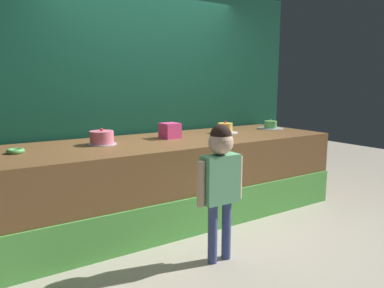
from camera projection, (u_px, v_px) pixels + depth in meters
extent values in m
plane|color=#BCB29E|center=(205.00, 232.00, 3.47)|extent=(12.00, 12.00, 0.00)
cube|color=brown|center=(175.00, 177.00, 3.89)|extent=(3.65, 1.19, 0.85)
cube|color=#59B24C|center=(206.00, 214.00, 3.43)|extent=(3.65, 0.02, 0.38)
cube|color=#144C38|center=(146.00, 93.00, 4.32)|extent=(4.45, 0.08, 2.67)
cylinder|color=#3F4C8C|center=(213.00, 233.00, 2.84)|extent=(0.08, 0.08, 0.50)
cylinder|color=#3F4C8C|center=(226.00, 230.00, 2.92)|extent=(0.08, 0.08, 0.50)
cube|color=#66B27F|center=(220.00, 179.00, 2.81)|extent=(0.31, 0.14, 0.39)
cylinder|color=beige|center=(201.00, 184.00, 2.71)|extent=(0.06, 0.06, 0.36)
cylinder|color=beige|center=(238.00, 177.00, 2.91)|extent=(0.06, 0.06, 0.36)
sphere|color=beige|center=(221.00, 142.00, 2.76)|extent=(0.20, 0.20, 0.20)
sphere|color=black|center=(221.00, 135.00, 2.75)|extent=(0.17, 0.17, 0.17)
cube|color=#EB4186|center=(170.00, 131.00, 3.89)|extent=(0.20, 0.21, 0.17)
torus|color=#59B259|center=(15.00, 151.00, 3.03)|extent=(0.15, 0.15, 0.04)
cylinder|color=silver|center=(102.00, 144.00, 3.48)|extent=(0.28, 0.28, 0.01)
cylinder|color=pink|center=(102.00, 137.00, 3.47)|extent=(0.23, 0.23, 0.13)
sphere|color=red|center=(101.00, 130.00, 3.45)|extent=(0.03, 0.03, 0.03)
cylinder|color=silver|center=(225.00, 133.00, 4.32)|extent=(0.32, 0.32, 0.01)
cylinder|color=#F2BF4C|center=(225.00, 128.00, 4.31)|extent=(0.18, 0.18, 0.11)
sphere|color=red|center=(225.00, 122.00, 4.30)|extent=(0.03, 0.03, 0.03)
cylinder|color=silver|center=(270.00, 128.00, 4.74)|extent=(0.34, 0.34, 0.01)
cylinder|color=#59B259|center=(271.00, 124.00, 4.73)|extent=(0.16, 0.16, 0.10)
cone|color=#F2E566|center=(271.00, 120.00, 4.72)|extent=(0.02, 0.02, 0.04)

